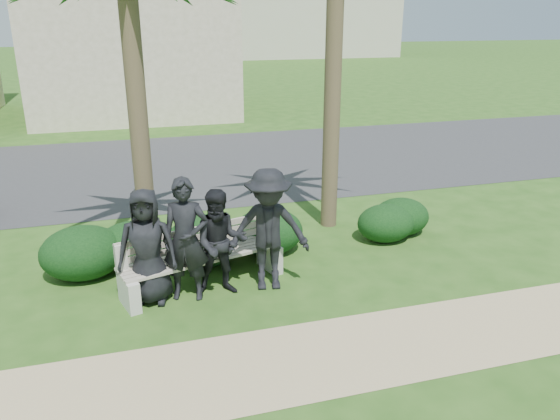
{
  "coord_description": "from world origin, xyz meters",
  "views": [
    {
      "loc": [
        -1.72,
        -7.21,
        4.0
      ],
      "look_at": [
        0.69,
        1.0,
        0.96
      ],
      "focal_mm": 35.0,
      "sensor_mm": 36.0,
      "label": 1
    }
  ],
  "objects_px": {
    "man_a": "(147,247)",
    "man_c": "(221,243)",
    "man_b": "(186,240)",
    "park_bench": "(203,262)",
    "man_d": "(269,230)"
  },
  "relations": [
    {
      "from": "man_c",
      "to": "man_a",
      "type": "bearing_deg",
      "value": -176.86
    },
    {
      "from": "man_c",
      "to": "man_d",
      "type": "xyz_separation_m",
      "value": [
        0.73,
        -0.01,
        0.13
      ]
    },
    {
      "from": "man_d",
      "to": "man_b",
      "type": "bearing_deg",
      "value": -170.98
    },
    {
      "from": "man_b",
      "to": "man_d",
      "type": "relative_size",
      "value": 0.97
    },
    {
      "from": "man_a",
      "to": "man_c",
      "type": "relative_size",
      "value": 1.05
    },
    {
      "from": "man_a",
      "to": "man_d",
      "type": "distance_m",
      "value": 1.8
    },
    {
      "from": "man_c",
      "to": "man_d",
      "type": "relative_size",
      "value": 0.86
    },
    {
      "from": "man_a",
      "to": "man_c",
      "type": "bearing_deg",
      "value": 8.12
    },
    {
      "from": "park_bench",
      "to": "man_c",
      "type": "xyz_separation_m",
      "value": [
        0.23,
        -0.33,
        0.42
      ]
    },
    {
      "from": "park_bench",
      "to": "man_b",
      "type": "xyz_separation_m",
      "value": [
        -0.28,
        -0.31,
        0.53
      ]
    },
    {
      "from": "man_a",
      "to": "man_c",
      "type": "xyz_separation_m",
      "value": [
        1.06,
        -0.06,
        -0.04
      ]
    },
    {
      "from": "park_bench",
      "to": "man_c",
      "type": "bearing_deg",
      "value": -70.91
    },
    {
      "from": "man_b",
      "to": "man_d",
      "type": "height_order",
      "value": "man_d"
    },
    {
      "from": "park_bench",
      "to": "man_b",
      "type": "relative_size",
      "value": 1.45
    },
    {
      "from": "man_c",
      "to": "man_b",
      "type": "bearing_deg",
      "value": -175.06
    }
  ]
}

